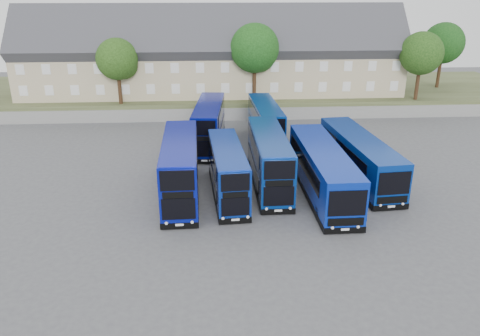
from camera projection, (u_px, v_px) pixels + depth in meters
The scene contains 15 objects.
ground at pixel (258, 209), 34.12m from camera, with size 120.00×120.00×0.00m, color #4C4C51.
retaining_wall at pixel (239, 114), 56.14m from camera, with size 70.00×0.40×1.50m, color slate.
earth_bank at pixel (234, 94), 65.33m from camera, with size 80.00×20.00×2.00m, color #404728.
terrace_row at pixel (212, 58), 59.40m from camera, with size 48.00×10.40×11.20m.
dd_front_left at pixel (181, 169), 35.47m from camera, with size 2.86×11.23×4.44m.
dd_front_mid at pixel (228, 172), 35.60m from camera, with size 2.92×9.96×3.90m.
dd_front_right at pixel (269, 161), 37.32m from camera, with size 2.57×10.88×4.31m.
dd_rear_left at pixel (209, 126), 46.65m from camera, with size 3.42×10.98×4.29m.
dd_rear_right at pixel (265, 124), 47.64m from camera, with size 2.77×10.34×4.07m.
coach_east_a at pixel (322, 172), 36.07m from camera, with size 2.96×13.41×3.66m.
coach_east_b at pixel (359, 158), 38.99m from camera, with size 3.80×13.12×3.54m.
tree_west at pixel (119, 61), 54.05m from camera, with size 4.80×4.80×7.65m.
tree_mid at pixel (256, 50), 55.07m from camera, with size 5.76×5.76×9.18m.
tree_east at pixel (422, 55), 56.01m from camera, with size 5.12×5.12×8.16m.
tree_far at pixel (444, 45), 62.74m from camera, with size 5.44×5.44×8.67m.
Camera 1 is at (-3.23, -30.53, 15.24)m, focal length 35.00 mm.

